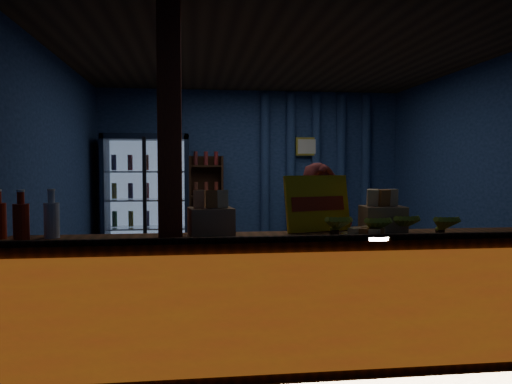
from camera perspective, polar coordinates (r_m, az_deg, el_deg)
The scene contains 17 objects.
ground at distance 5.66m, azimuth 2.15°, elevation -11.88°, with size 4.60×4.60×0.00m, color #515154.
room_walls at distance 5.47m, azimuth 2.18°, elevation 4.21°, with size 4.60×4.60×4.60m.
counter at distance 3.73m, azimuth 7.06°, elevation -12.20°, with size 4.40×0.57×0.99m.
support_post at distance 3.50m, azimuth -9.77°, elevation 0.45°, with size 0.16×0.16×2.60m, color #9A3516.
beverage_cooler at distance 7.36m, azimuth -12.33°, elevation -1.11°, with size 1.20×0.62×1.90m.
bottle_shelf at distance 7.49m, azimuth -5.72°, elevation -2.06°, with size 0.50×0.28×1.60m.
curtain_folds at distance 7.77m, azimuth 6.88°, elevation 1.85°, with size 1.74×0.14×2.50m.
framed_picture at distance 7.70m, azimuth 5.89°, elevation 5.20°, with size 0.36×0.04×0.28m.
shopkeeper at distance 4.15m, azimuth 7.40°, elevation -6.94°, with size 0.54×0.35×1.48m, color maroon.
green_chair at distance 6.99m, azimuth 8.06°, elevation -6.35°, with size 0.69×0.71×0.64m, color #4E9D4F.
side_table at distance 7.06m, azimuth 2.98°, elevation -7.03°, with size 0.53×0.42×0.53m.
yellow_sign at distance 3.84m, azimuth 7.04°, elevation -1.31°, with size 0.55×0.25×0.43m.
soda_bottles at distance 3.79m, azimuth -25.00°, elevation -2.81°, with size 0.46×0.19×0.34m.
snack_box_left at distance 3.61m, azimuth -5.18°, elevation -3.15°, with size 0.34×0.29×0.33m.
snack_box_centre at distance 3.89m, azimuth 14.28°, elevation -2.81°, with size 0.32×0.27×0.33m.
pastry_tray at distance 3.64m, azimuth 12.80°, elevation -4.67°, with size 0.40×0.40×0.07m.
banana_bunches at distance 3.74m, azimuth 15.02°, elevation -3.59°, with size 0.99×0.29×0.16m.
Camera 1 is at (-0.89, -5.40, 1.45)m, focal length 35.00 mm.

